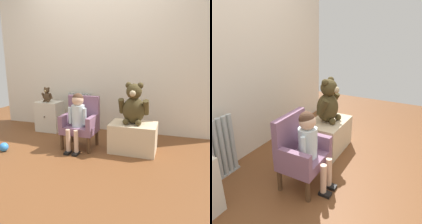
# 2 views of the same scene
# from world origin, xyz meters

# --- Properties ---
(ground_plane) EXTENTS (6.00, 6.00, 0.00)m
(ground_plane) POSITION_xyz_m (0.00, 0.00, 0.00)
(ground_plane) COLOR brown
(back_wall) EXTENTS (3.80, 0.05, 2.40)m
(back_wall) POSITION_xyz_m (0.00, 1.32, 1.20)
(back_wall) COLOR beige
(back_wall) RESTS_ON ground_plane
(radiator) EXTENTS (0.43, 0.05, 0.62)m
(radiator) POSITION_xyz_m (-0.34, 1.20, 0.31)
(radiator) COLOR #A9B1B0
(radiator) RESTS_ON ground_plane
(small_dresser) EXTENTS (0.40, 0.32, 0.49)m
(small_dresser) POSITION_xyz_m (-0.79, 0.97, 0.25)
(small_dresser) COLOR beige
(small_dresser) RESTS_ON ground_plane
(child_armchair) EXTENTS (0.44, 0.36, 0.68)m
(child_armchair) POSITION_xyz_m (-0.00, 0.48, 0.34)
(child_armchair) COLOR slate
(child_armchair) RESTS_ON ground_plane
(child_figure) EXTENTS (0.25, 0.35, 0.74)m
(child_figure) POSITION_xyz_m (-0.00, 0.37, 0.49)
(child_figure) COLOR silver
(child_figure) RESTS_ON ground_plane
(low_bench) EXTENTS (0.58, 0.39, 0.37)m
(low_bench) POSITION_xyz_m (0.70, 0.52, 0.19)
(low_bench) COLOR beige
(low_bench) RESTS_ON ground_plane
(large_teddy_bear) EXTENTS (0.38, 0.27, 0.52)m
(large_teddy_bear) POSITION_xyz_m (0.70, 0.53, 0.60)
(large_teddy_bear) COLOR #41351B
(large_teddy_bear) RESTS_ON low_bench
(small_teddy_bear) EXTENTS (0.18, 0.12, 0.24)m
(small_teddy_bear) POSITION_xyz_m (-0.80, 0.94, 0.60)
(small_teddy_bear) COLOR #453220
(small_teddy_bear) RESTS_ON small_dresser
(toy_ball) EXTENTS (0.11, 0.11, 0.11)m
(toy_ball) POSITION_xyz_m (-0.88, -0.00, 0.06)
(toy_ball) COLOR #3381D3
(toy_ball) RESTS_ON ground_plane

